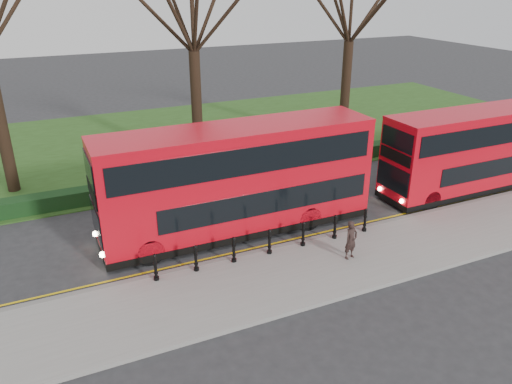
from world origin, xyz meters
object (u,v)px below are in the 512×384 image
bollard_row (270,242)px  bus_lead (238,181)px  pedestrian (351,240)px  bus_rear (478,151)px

bollard_row → bus_lead: (-0.27, 2.54, 1.68)m
bollard_row → bus_lead: size_ratio=0.79×
pedestrian → bollard_row: bearing=137.5°
bus_lead → bollard_row: bearing=-84.0°
pedestrian → bus_rear: bearing=7.2°
bollard_row → bus_rear: size_ratio=0.87×
bus_rear → bollard_row: bearing=-171.9°
pedestrian → bus_lead: bearing=113.7°
bus_lead → bus_rear: bearing=-3.4°
bus_lead → pedestrian: bus_lead is taller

